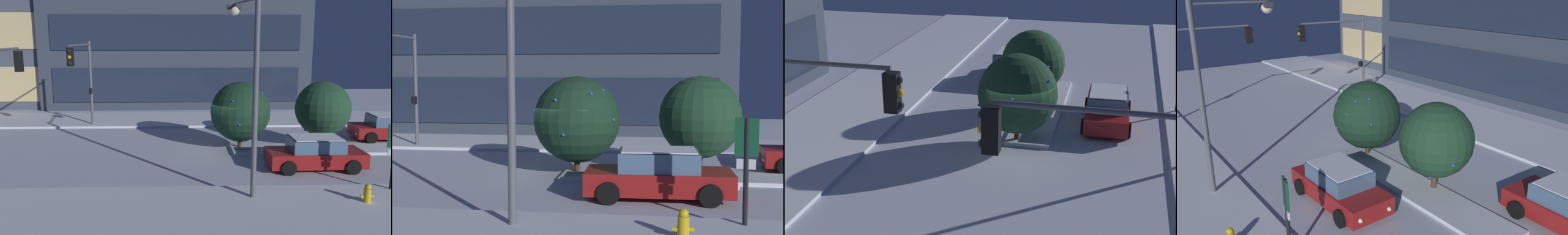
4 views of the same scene
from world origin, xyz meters
The scene contains 12 objects.
ground centered at (0.00, 0.00, 0.00)m, with size 52.00×52.00×0.00m, color silver.
curb_strip_near centered at (0.00, -8.29, 0.07)m, with size 52.00×5.20×0.14m, color silver.
curb_strip_far centered at (0.00, 8.29, 0.07)m, with size 52.00×5.20×0.14m, color silver.
median_strip centered at (4.72, -0.22, 0.07)m, with size 9.00×1.80×0.14m, color silver.
office_tower_secondary centered at (-15.64, 17.25, 6.40)m, with size 12.42×8.70×12.81m.
car_near centered at (3.65, -3.18, 0.71)m, with size 4.47×2.08×1.49m.
car_far centered at (9.75, 2.15, 0.71)m, with size 4.40×2.25×1.49m.
traffic_light_corner_far_left centered at (-8.47, 4.44, 3.94)m, with size 0.32×5.17×5.66m.
street_lamp_arched centered at (0.05, -5.94, 4.86)m, with size 0.82×3.28×7.38m.
fire_hydrant centered at (4.19, -7.48, 0.39)m, with size 0.48×0.26×0.81m.
decorated_tree_median centered at (0.67, 0.24, 2.05)m, with size 3.20×3.17×3.63m.
decorated_tree_left_of_median centered at (5.11, 0.34, 2.17)m, with size 2.94×2.94×3.64m.
Camera 1 is at (-2.39, -21.27, 5.93)m, focal length 38.17 mm.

